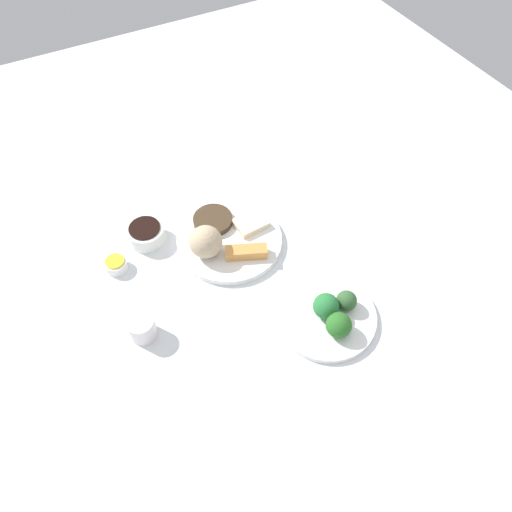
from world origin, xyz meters
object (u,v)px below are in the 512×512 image
main_plate (229,240)px  soy_sauce_bowl (146,234)px  broccoli_plate (326,316)px  teacup (142,328)px  sauce_ramekin_hot_mustard (116,265)px

main_plate → soy_sauce_bowl: soy_sauce_bowl is taller
broccoli_plate → soy_sauce_bowl: (0.27, -0.39, 0.01)m
teacup → soy_sauce_bowl: bearing=-111.7°
main_plate → teacup: teacup is taller
broccoli_plate → teacup: 0.39m
soy_sauce_bowl → teacup: size_ratio=1.58×
main_plate → teacup: bearing=27.3°
teacup → main_plate: bearing=-152.7°
broccoli_plate → main_plate: bearing=-72.2°
sauce_ramekin_hot_mustard → teacup: 0.19m
sauce_ramekin_hot_mustard → teacup: size_ratio=0.92×
broccoli_plate → sauce_ramekin_hot_mustard: bearing=-43.6°
sauce_ramekin_hot_mustard → teacup: (0.00, 0.19, 0.01)m
soy_sauce_bowl → teacup: 0.26m
soy_sauce_bowl → sauce_ramekin_hot_mustard: 0.11m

